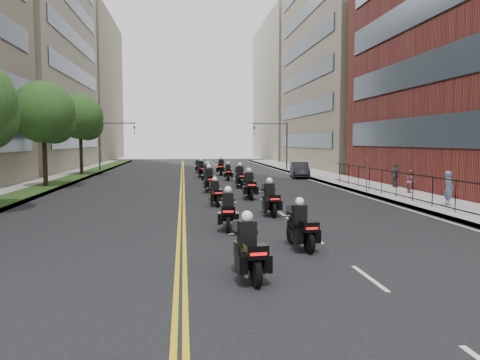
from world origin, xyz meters
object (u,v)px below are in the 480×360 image
object	(u,v)px
motorcycle_3	(270,200)
pedestrian_c	(395,175)
motorcycle_2	(228,212)
motorcycle_10	(201,170)
motorcycle_4	(215,194)
motorcycle_6	(209,181)
motorcycle_11	(221,168)
motorcycle_0	(248,252)
pedestrian_a	(449,188)
motorcycle_5	(249,187)
pedestrian_b	(411,181)
motorcycle_1	(301,229)
parked_sedan	(299,170)
motorcycle_12	(198,167)
motorcycle_9	(228,173)
motorcycle_7	(240,178)
motorcycle_8	(207,175)

from	to	relation	value
motorcycle_3	pedestrian_c	distance (m)	15.05
motorcycle_2	motorcycle_10	xyz separation A→B (m)	(-0.02, 26.15, 0.05)
motorcycle_4	pedestrian_c	distance (m)	14.86
motorcycle_3	motorcycle_6	size ratio (longest dim) A/B	0.92
motorcycle_11	motorcycle_0	bearing A→B (deg)	-85.78
motorcycle_4	motorcycle_11	world-z (taller)	motorcycle_11
pedestrian_a	motorcycle_2	bearing A→B (deg)	115.49
motorcycle_5	pedestrian_b	world-z (taller)	motorcycle_5
pedestrian_a	motorcycle_0	bearing A→B (deg)	137.86
motorcycle_0	motorcycle_3	world-z (taller)	motorcycle_3
pedestrian_a	pedestrian_c	distance (m)	9.37
motorcycle_1	parked_sedan	xyz separation A→B (m)	(7.09, 28.28, 0.08)
motorcycle_5	motorcycle_12	bearing A→B (deg)	95.73
motorcycle_11	motorcycle_9	bearing A→B (deg)	-81.23
motorcycle_5	motorcycle_7	xyz separation A→B (m)	(0.28, 6.67, 0.00)
motorcycle_2	motorcycle_11	distance (m)	29.03
motorcycle_10	parked_sedan	world-z (taller)	motorcycle_10
motorcycle_3	pedestrian_a	size ratio (longest dim) A/B	1.33
motorcycle_4	pedestrian_c	world-z (taller)	pedestrian_c
motorcycle_11	pedestrian_b	distance (m)	21.62
pedestrian_b	pedestrian_c	world-z (taller)	pedestrian_c
motorcycle_1	motorcycle_5	xyz separation A→B (m)	(0.18, 12.93, 0.08)
motorcycle_6	parked_sedan	distance (m)	14.56
motorcycle_3	motorcycle_9	xyz separation A→B (m)	(-0.06, 19.46, -0.04)
motorcycle_10	motorcycle_11	bearing A→B (deg)	45.66
motorcycle_5	motorcycle_11	distance (m)	19.55
motorcycle_3	motorcycle_6	bearing A→B (deg)	100.20
motorcycle_3	motorcycle_8	xyz separation A→B (m)	(-2.04, 16.07, 0.04)
motorcycle_12	parked_sedan	size ratio (longest dim) A/B	0.49
motorcycle_1	motorcycle_8	world-z (taller)	motorcycle_8
motorcycle_8	motorcycle_9	size ratio (longest dim) A/B	1.13
motorcycle_4	pedestrian_a	bearing A→B (deg)	-18.62
motorcycle_12	motorcycle_6	bearing A→B (deg)	-94.52
pedestrian_a	parked_sedan	bearing A→B (deg)	12.29
motorcycle_10	parked_sedan	bearing A→B (deg)	-16.40
parked_sedan	pedestrian_b	size ratio (longest dim) A/B	2.99
motorcycle_7	motorcycle_6	bearing A→B (deg)	-135.17
motorcycle_10	pedestrian_b	xyz separation A→B (m)	(12.55, -16.12, 0.18)
pedestrian_a	motorcycle_1	bearing A→B (deg)	134.20
pedestrian_a	motorcycle_4	bearing A→B (deg)	83.34
motorcycle_9	motorcycle_4	bearing A→B (deg)	-95.49
motorcycle_3	pedestrian_b	size ratio (longest dim) A/B	1.59
motorcycle_0	motorcycle_2	world-z (taller)	motorcycle_0
motorcycle_0	motorcycle_1	bearing A→B (deg)	48.91
motorcycle_4	parked_sedan	bearing A→B (deg)	56.33
motorcycle_6	motorcycle_2	bearing A→B (deg)	-95.47
motorcycle_8	motorcycle_0	bearing A→B (deg)	-83.64
motorcycle_10	motorcycle_8	bearing A→B (deg)	-95.74
motorcycle_7	parked_sedan	distance (m)	10.93
parked_sedan	pedestrian_c	bearing A→B (deg)	-61.13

